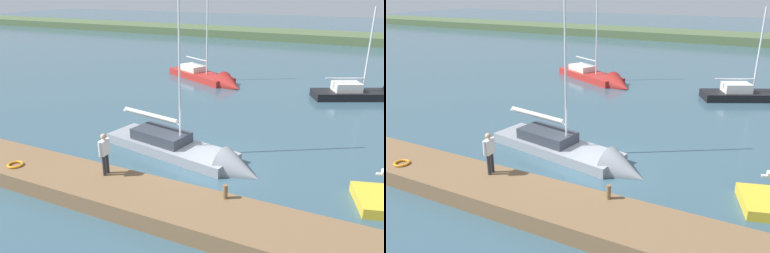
% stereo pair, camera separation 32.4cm
% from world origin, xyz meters
% --- Properties ---
extents(ground_plane, '(200.00, 200.00, 0.00)m').
position_xyz_m(ground_plane, '(0.00, 0.00, 0.00)').
color(ground_plane, '#385666').
extents(far_shoreline, '(180.00, 8.00, 2.40)m').
position_xyz_m(far_shoreline, '(0.00, -47.08, 0.00)').
color(far_shoreline, '#4C603D').
rests_on(far_shoreline, ground_plane).
extents(dock_pier, '(22.75, 2.59, 0.67)m').
position_xyz_m(dock_pier, '(0.00, 4.04, 0.34)').
color(dock_pier, brown).
rests_on(dock_pier, ground_plane).
extents(mooring_post_near, '(0.18, 0.18, 0.53)m').
position_xyz_m(mooring_post_near, '(-2.28, 3.13, 0.94)').
color(mooring_post_near, brown).
rests_on(mooring_post_near, dock_pier).
extents(life_ring_buoy, '(0.66, 0.66, 0.10)m').
position_xyz_m(life_ring_buoy, '(6.65, 4.56, 0.72)').
color(life_ring_buoy, orange).
rests_on(life_ring_buoy, dock_pier).
extents(sailboat_near_dock, '(8.47, 5.86, 9.20)m').
position_xyz_m(sailboat_near_dock, '(6.20, -15.34, 0.18)').
color(sailboat_near_dock, '#B22823').
rests_on(sailboat_near_dock, ground_plane).
extents(sailboat_outer_mooring, '(8.67, 3.56, 10.72)m').
position_xyz_m(sailboat_outer_mooring, '(0.97, -0.63, 0.10)').
color(sailboat_outer_mooring, gray).
rests_on(sailboat_outer_mooring, ground_plane).
extents(sailboat_far_left, '(7.33, 4.93, 7.42)m').
position_xyz_m(sailboat_far_left, '(-6.35, -15.63, 0.16)').
color(sailboat_far_left, black).
rests_on(sailboat_far_left, ground_plane).
extents(person_on_dock, '(0.24, 0.66, 1.75)m').
position_xyz_m(person_on_dock, '(2.71, 3.49, 1.69)').
color(person_on_dock, '#28282D').
rests_on(person_on_dock, dock_pier).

